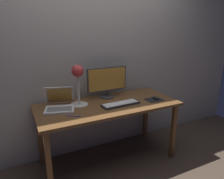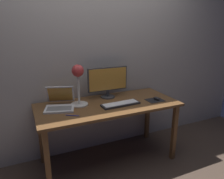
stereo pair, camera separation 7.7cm
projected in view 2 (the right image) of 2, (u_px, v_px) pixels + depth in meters
ground_plane at (108, 160)px, 2.59m from camera, size 4.80×4.80×0.00m
back_wall at (95, 51)px, 2.57m from camera, size 4.80×0.06×2.60m
desk at (108, 110)px, 2.40m from camera, size 1.60×0.70×0.74m
monitor at (108, 81)px, 2.54m from camera, size 0.50×0.17×0.38m
keyboard_main at (121, 104)px, 2.34m from camera, size 0.45×0.16×0.03m
laptop at (60, 102)px, 2.27m from camera, size 0.38×0.40×0.22m
desk_lamp at (78, 78)px, 2.26m from camera, size 0.19×0.19×0.46m
mousepad at (155, 100)px, 2.49m from camera, size 0.20×0.16×0.00m
mouse at (156, 98)px, 2.50m from camera, size 0.06×0.10×0.03m
pen at (72, 115)px, 2.06m from camera, size 0.12×0.08×0.01m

